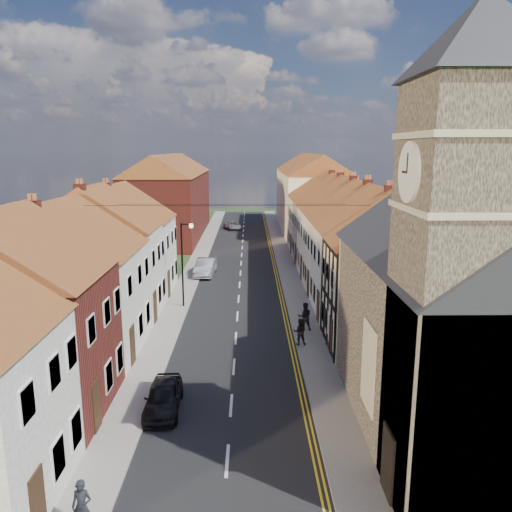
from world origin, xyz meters
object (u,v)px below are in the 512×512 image
(car_mid, at_px, (205,267))
(car_distant, at_px, (233,226))
(car_near, at_px, (163,397))
(pedestrian_right_b, at_px, (305,317))
(pedestrian_left, at_px, (82,506))
(church, at_px, (481,295))
(pedestrian_right, at_px, (300,331))
(lamppost, at_px, (183,259))

(car_mid, height_order, car_distant, car_mid)
(car_near, distance_m, pedestrian_right_b, 11.78)
(car_mid, distance_m, pedestrian_right_b, 16.12)
(pedestrian_left, xyz_separation_m, pedestrian_right_b, (8.30, 16.49, 0.07))
(church, bearing_deg, pedestrian_right, 121.03)
(car_near, height_order, car_mid, car_mid)
(lamppost, xyz_separation_m, pedestrian_left, (-0.26, -21.48, -2.60))
(church, distance_m, car_near, 13.55)
(lamppost, height_order, pedestrian_left, lamppost)
(pedestrian_right, bearing_deg, pedestrian_left, 62.69)
(car_mid, height_order, pedestrian_left, pedestrian_left)
(church, bearing_deg, car_mid, 115.66)
(car_mid, height_order, pedestrian_right, pedestrian_right)
(church, relative_size, lamppost, 2.53)
(car_distant, bearing_deg, pedestrian_right, -101.37)
(car_near, bearing_deg, car_mid, 88.50)
(pedestrian_left, height_order, pedestrian_right, pedestrian_left)
(car_near, distance_m, pedestrian_right, 9.70)
(car_near, height_order, car_distant, car_near)
(car_near, distance_m, car_distant, 49.65)
(pedestrian_right, bearing_deg, car_mid, -66.26)
(car_near, relative_size, pedestrian_right_b, 2.08)
(lamppost, height_order, pedestrian_right_b, lamppost)
(pedestrian_left, relative_size, pedestrian_right_b, 0.92)
(pedestrian_left, xyz_separation_m, pedestrian_right, (7.78, 14.21, -0.04))
(car_mid, xyz_separation_m, pedestrian_right_b, (7.36, -14.33, 0.28))
(car_mid, relative_size, pedestrian_right, 2.86)
(car_near, bearing_deg, pedestrian_left, -101.26)
(church, xyz_separation_m, car_distant, (-10.86, 51.95, -5.34))
(church, distance_m, car_mid, 29.31)
(pedestrian_right, bearing_deg, church, 122.40)
(lamppost, bearing_deg, pedestrian_right, -44.05)
(church, xyz_separation_m, car_near, (-12.28, 2.32, -5.24))
(church, height_order, car_mid, church)
(car_mid, distance_m, pedestrian_right, 17.96)
(pedestrian_right, bearing_deg, lamppost, -42.69)
(car_distant, height_order, pedestrian_right_b, pedestrian_right_b)
(church, xyz_separation_m, pedestrian_left, (-13.44, -4.81, -4.94))
(church, relative_size, car_distant, 3.93)
(pedestrian_right_b, bearing_deg, church, 110.26)
(lamppost, distance_m, pedestrian_left, 21.64)
(lamppost, bearing_deg, pedestrian_right_b, -31.85)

